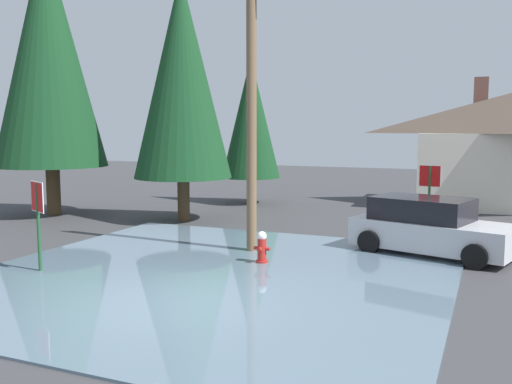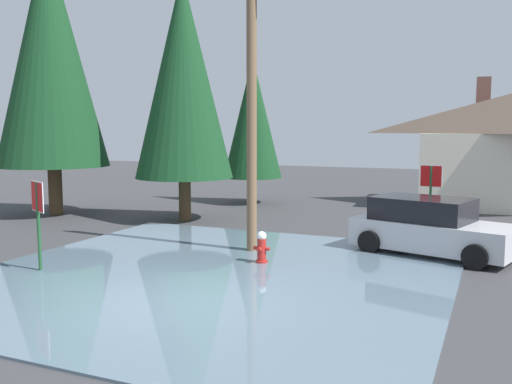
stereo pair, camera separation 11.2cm
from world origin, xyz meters
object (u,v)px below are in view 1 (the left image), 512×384
parked_car (430,227)px  pine_tree_short_left (251,118)px  utility_pole (251,106)px  pine_tree_tall_left (48,53)px  pine_tree_mid_left (182,77)px  stop_sign_far (430,185)px  stop_sign_near (38,208)px  fire_hydrant (262,248)px

parked_car → pine_tree_short_left: (-8.74, 7.73, 3.18)m
utility_pole → pine_tree_tall_left: size_ratio=0.72×
pine_tree_mid_left → parked_car: bearing=-13.9°
pine_tree_mid_left → pine_tree_short_left: 5.67m
pine_tree_short_left → stop_sign_far: bearing=-28.1°
pine_tree_tall_left → stop_sign_near: bearing=-49.1°
parked_car → pine_tree_tall_left: pine_tree_tall_left is taller
parked_car → pine_tree_mid_left: size_ratio=0.51×
stop_sign_near → pine_tree_short_left: 13.69m
utility_pole → stop_sign_far: (4.24, 4.94, -2.45)m
stop_sign_far → parked_car: size_ratio=0.49×
utility_pole → pine_tree_mid_left: (-4.49, 3.92, 1.26)m
stop_sign_far → pine_tree_short_left: (-8.37, 4.47, 2.32)m
fire_hydrant → stop_sign_far: bearing=60.9°
stop_sign_far → pine_tree_mid_left: 9.54m
parked_car → pine_tree_short_left: pine_tree_short_left is taller
stop_sign_near → pine_tree_tall_left: bearing=130.9°
pine_tree_short_left → pine_tree_tall_left: bearing=-133.4°
utility_pole → parked_car: utility_pole is taller
parked_car → pine_tree_tall_left: (-14.64, 1.48, 5.63)m
utility_pole → pine_tree_short_left: (-4.13, 9.41, -0.14)m
pine_tree_tall_left → pine_tree_mid_left: bearing=7.9°
pine_tree_short_left → pine_tree_mid_left: bearing=-93.7°
fire_hydrant → parked_car: 4.78m
stop_sign_near → pine_tree_mid_left: bearing=95.1°
fire_hydrant → parked_car: bearing=37.3°
fire_hydrant → pine_tree_short_left: bearing=115.0°
stop_sign_far → pine_tree_short_left: pine_tree_short_left is taller
stop_sign_near → pine_tree_short_left: bearing=91.5°
pine_tree_mid_left → pine_tree_short_left: (0.36, 5.48, -1.40)m
stop_sign_near → pine_tree_tall_left: pine_tree_tall_left is taller
parked_car → pine_tree_short_left: bearing=138.5°
stop_sign_near → stop_sign_far: bearing=48.4°
stop_sign_near → stop_sign_far: size_ratio=0.98×
utility_pole → pine_tree_mid_left: pine_tree_mid_left is taller
pine_tree_mid_left → pine_tree_tall_left: bearing=-172.1°
fire_hydrant → pine_tree_short_left: (-4.94, 10.62, 3.50)m
pine_tree_short_left → fire_hydrant: bearing=-65.0°
stop_sign_far → stop_sign_near: bearing=-131.6°
pine_tree_short_left → stop_sign_near: bearing=-88.5°
fire_hydrant → stop_sign_far: stop_sign_far is taller
parked_car → pine_tree_tall_left: size_ratio=0.42×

